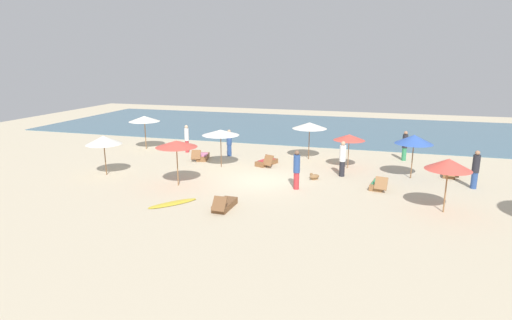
{
  "coord_description": "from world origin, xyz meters",
  "views": [
    {
      "loc": [
        5.62,
        -19.99,
        6.23
      ],
      "look_at": [
        -0.26,
        -0.04,
        1.1
      ],
      "focal_mm": 29.38,
      "sensor_mm": 36.0,
      "label": 1
    }
  ],
  "objects_px": {
    "umbrella_0": "(104,140)",
    "umbrella_7": "(449,164)",
    "umbrella_2": "(221,132)",
    "lounger_3": "(378,184)",
    "umbrella_1": "(349,137)",
    "lounger_4": "(224,205)",
    "umbrella_6": "(144,119)",
    "person_5": "(187,138)",
    "person_2": "(229,143)",
    "person_3": "(297,169)",
    "umbrella_4": "(414,139)",
    "dog": "(314,176)",
    "lounger_0": "(449,173)",
    "person_0": "(475,169)",
    "umbrella_5": "(310,126)",
    "person_1": "(405,145)",
    "person_4": "(343,158)",
    "surfboard": "(173,203)",
    "umbrella_3": "(176,144)",
    "lounger_2": "(267,162)",
    "lounger_1": "(203,157)"
  },
  "relations": [
    {
      "from": "umbrella_0",
      "to": "umbrella_7",
      "type": "xyz_separation_m",
      "value": [
        16.84,
        -0.95,
        0.13
      ]
    },
    {
      "from": "umbrella_2",
      "to": "lounger_3",
      "type": "xyz_separation_m",
      "value": [
        8.83,
        -1.63,
        -1.85
      ]
    },
    {
      "from": "umbrella_1",
      "to": "umbrella_7",
      "type": "height_order",
      "value": "umbrella_7"
    },
    {
      "from": "umbrella_2",
      "to": "lounger_4",
      "type": "distance_m",
      "value": 7.21
    },
    {
      "from": "umbrella_6",
      "to": "person_5",
      "type": "height_order",
      "value": "umbrella_6"
    },
    {
      "from": "person_2",
      "to": "umbrella_7",
      "type": "bearing_deg",
      "value": -30.56
    },
    {
      "from": "umbrella_7",
      "to": "person_3",
      "type": "height_order",
      "value": "umbrella_7"
    },
    {
      "from": "umbrella_0",
      "to": "umbrella_4",
      "type": "distance_m",
      "value": 16.34
    },
    {
      "from": "dog",
      "to": "person_3",
      "type": "bearing_deg",
      "value": -107.08
    },
    {
      "from": "umbrella_6",
      "to": "person_2",
      "type": "bearing_deg",
      "value": -3.39
    },
    {
      "from": "lounger_0",
      "to": "person_0",
      "type": "xyz_separation_m",
      "value": [
        0.8,
        -2.06,
        0.79
      ]
    },
    {
      "from": "person_2",
      "to": "person_3",
      "type": "xyz_separation_m",
      "value": [
        5.51,
        -5.69,
        0.12
      ]
    },
    {
      "from": "lounger_0",
      "to": "person_2",
      "type": "distance_m",
      "value": 13.04
    },
    {
      "from": "umbrella_5",
      "to": "umbrella_0",
      "type": "bearing_deg",
      "value": -146.27
    },
    {
      "from": "umbrella_1",
      "to": "person_1",
      "type": "distance_m",
      "value": 4.37
    },
    {
      "from": "lounger_0",
      "to": "person_4",
      "type": "xyz_separation_m",
      "value": [
        -5.55,
        -1.68,
        0.81
      ]
    },
    {
      "from": "umbrella_4",
      "to": "person_1",
      "type": "xyz_separation_m",
      "value": [
        -0.18,
        4.04,
        -1.15
      ]
    },
    {
      "from": "umbrella_1",
      "to": "surfboard",
      "type": "xyz_separation_m",
      "value": [
        -6.84,
        -8.33,
        -1.77
      ]
    },
    {
      "from": "lounger_4",
      "to": "person_4",
      "type": "distance_m",
      "value": 7.78
    },
    {
      "from": "umbrella_7",
      "to": "surfboard",
      "type": "xyz_separation_m",
      "value": [
        -11.18,
        -2.28,
        -2.01
      ]
    },
    {
      "from": "lounger_0",
      "to": "surfboard",
      "type": "relative_size",
      "value": 0.84
    },
    {
      "from": "umbrella_5",
      "to": "umbrella_7",
      "type": "height_order",
      "value": "umbrella_5"
    },
    {
      "from": "umbrella_2",
      "to": "lounger_0",
      "type": "distance_m",
      "value": 12.72
    },
    {
      "from": "person_5",
      "to": "lounger_4",
      "type": "bearing_deg",
      "value": -56.61
    },
    {
      "from": "lounger_4",
      "to": "dog",
      "type": "relative_size",
      "value": 2.87
    },
    {
      "from": "lounger_4",
      "to": "umbrella_3",
      "type": "bearing_deg",
      "value": 144.15
    },
    {
      "from": "lounger_0",
      "to": "person_4",
      "type": "distance_m",
      "value": 5.86
    },
    {
      "from": "umbrella_6",
      "to": "lounger_2",
      "type": "height_order",
      "value": "umbrella_6"
    },
    {
      "from": "person_4",
      "to": "umbrella_5",
      "type": "bearing_deg",
      "value": 125.12
    },
    {
      "from": "umbrella_5",
      "to": "umbrella_6",
      "type": "relative_size",
      "value": 1.01
    },
    {
      "from": "umbrella_2",
      "to": "person_1",
      "type": "xyz_separation_m",
      "value": [
        10.28,
        4.65,
        -1.09
      ]
    },
    {
      "from": "umbrella_3",
      "to": "surfboard",
      "type": "distance_m",
      "value": 3.43
    },
    {
      "from": "umbrella_1",
      "to": "lounger_4",
      "type": "relative_size",
      "value": 1.16
    },
    {
      "from": "umbrella_1",
      "to": "person_5",
      "type": "height_order",
      "value": "umbrella_1"
    },
    {
      "from": "umbrella_5",
      "to": "lounger_3",
      "type": "relative_size",
      "value": 1.33
    },
    {
      "from": "person_1",
      "to": "surfboard",
      "type": "distance_m",
      "value": 15.06
    },
    {
      "from": "umbrella_6",
      "to": "lounger_1",
      "type": "height_order",
      "value": "umbrella_6"
    },
    {
      "from": "umbrella_7",
      "to": "person_2",
      "type": "xyz_separation_m",
      "value": [
        -11.94,
        7.05,
        -1.17
      ]
    },
    {
      "from": "umbrella_1",
      "to": "person_4",
      "type": "xyz_separation_m",
      "value": [
        -0.18,
        -1.79,
        -0.83
      ]
    },
    {
      "from": "umbrella_2",
      "to": "lounger_3",
      "type": "distance_m",
      "value": 9.17
    },
    {
      "from": "umbrella_3",
      "to": "umbrella_4",
      "type": "xyz_separation_m",
      "value": [
        11.2,
        4.63,
        -0.02
      ]
    },
    {
      "from": "lounger_0",
      "to": "person_4",
      "type": "relative_size",
      "value": 0.9
    },
    {
      "from": "umbrella_0",
      "to": "dog",
      "type": "bearing_deg",
      "value": 11.8
    },
    {
      "from": "umbrella_0",
      "to": "person_4",
      "type": "bearing_deg",
      "value": 15.07
    },
    {
      "from": "umbrella_2",
      "to": "person_4",
      "type": "xyz_separation_m",
      "value": [
        6.92,
        -0.02,
        -1.05
      ]
    },
    {
      "from": "lounger_4",
      "to": "person_1",
      "type": "height_order",
      "value": "person_1"
    },
    {
      "from": "umbrella_5",
      "to": "lounger_4",
      "type": "bearing_deg",
      "value": -101.33
    },
    {
      "from": "lounger_2",
      "to": "umbrella_0",
      "type": "bearing_deg",
      "value": -150.19
    },
    {
      "from": "person_1",
      "to": "person_4",
      "type": "height_order",
      "value": "person_4"
    },
    {
      "from": "umbrella_2",
      "to": "umbrella_7",
      "type": "xyz_separation_m",
      "value": [
        11.44,
        -4.29,
        0.01
      ]
    }
  ]
}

